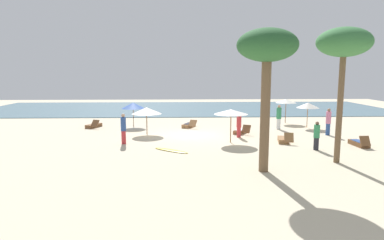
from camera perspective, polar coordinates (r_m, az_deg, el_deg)
name	(u,v)px	position (r m, az deg, el deg)	size (l,w,h in m)	color
ground_plane	(191,135)	(24.20, -0.23, -2.54)	(60.00, 60.00, 0.00)	beige
ocean_water	(186,108)	(41.01, -0.98, 2.00)	(48.00, 16.00, 0.06)	slate
umbrella_0	(286,101)	(30.63, 15.69, 3.12)	(1.80, 1.80, 2.11)	brown
umbrella_1	(308,105)	(28.63, 19.09, 2.38)	(1.78, 1.78, 2.03)	olive
umbrella_2	(133,106)	(27.87, -9.97, 2.44)	(1.89, 1.89, 2.01)	brown
umbrella_3	(147,111)	(24.40, -7.72, 1.59)	(2.16, 2.16, 1.98)	brown
umbrella_4	(231,112)	(21.50, 6.64, 1.39)	(2.16, 2.16, 2.15)	brown
lounger_0	(241,131)	(25.00, 8.28, -1.87)	(1.31, 1.75, 0.71)	brown
lounger_1	(94,125)	(28.45, -16.33, -0.89)	(1.20, 1.78, 0.70)	brown
lounger_2	(189,125)	(27.45, -0.50, -0.87)	(1.27, 1.79, 0.67)	olive
lounger_3	(359,143)	(23.05, 26.56, -3.55)	(0.66, 1.65, 0.75)	brown
lounger_4	(284,140)	(22.50, 15.29, -3.24)	(0.94, 1.75, 0.72)	olive
person_0	(328,122)	(25.89, 22.15, -0.25)	(0.45, 0.45, 1.93)	#2D4C8C
person_1	(239,125)	(23.43, 7.97, -0.93)	(0.46, 0.46, 1.65)	#BF3338
person_2	(279,117)	(27.27, 14.53, 0.51)	(0.53, 0.53, 1.94)	white
person_3	(317,136)	(20.82, 20.41, -2.52)	(0.48, 0.48, 1.67)	#26262D
person_4	(123,128)	(21.51, -11.57, -1.42)	(0.45, 0.45, 1.93)	#BF3338
palm_1	(344,45)	(18.02, 24.40, 11.50)	(2.59, 2.59, 6.66)	brown
palm_2	(267,51)	(15.32, 12.64, 11.37)	(2.68, 2.68, 6.43)	brown
surfboard	(171,150)	(19.45, -3.57, -5.17)	(2.16, 1.74, 0.07)	gold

